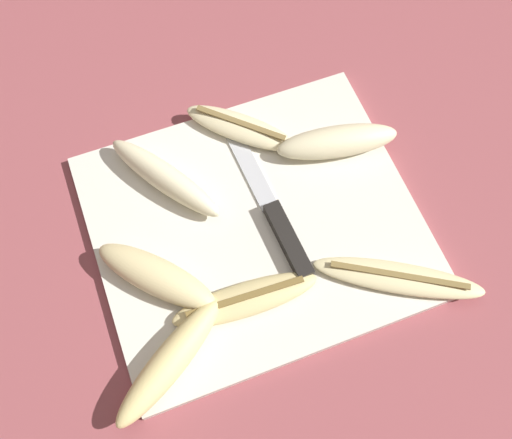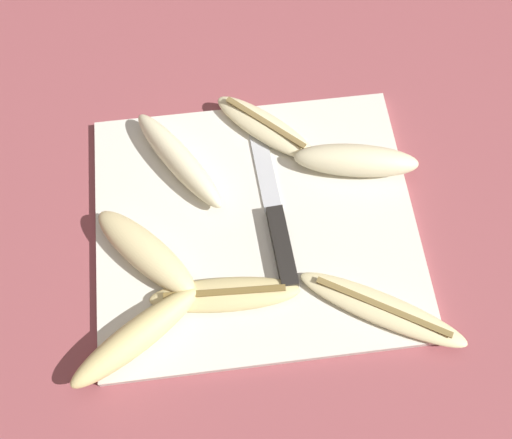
# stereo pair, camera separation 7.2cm
# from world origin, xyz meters

# --- Properties ---
(ground_plane) EXTENTS (4.00, 4.00, 0.00)m
(ground_plane) POSITION_xyz_m (0.00, 0.00, 0.00)
(ground_plane) COLOR #93474C
(cutting_board) EXTENTS (0.39, 0.34, 0.01)m
(cutting_board) POSITION_xyz_m (0.00, 0.00, 0.01)
(cutting_board) COLOR silver
(cutting_board) RESTS_ON ground_plane
(knife) EXTENTS (0.03, 0.22, 0.02)m
(knife) POSITION_xyz_m (0.03, -0.02, 0.02)
(knife) COLOR black
(knife) RESTS_ON cutting_board
(banana_pale_long) EXTENTS (0.16, 0.07, 0.04)m
(banana_pale_long) POSITION_xyz_m (0.13, 0.06, 0.03)
(banana_pale_long) COLOR beige
(banana_pale_long) RESTS_ON cutting_board
(banana_soft_right) EXTENTS (0.19, 0.14, 0.02)m
(banana_soft_right) POSITION_xyz_m (0.13, -0.13, 0.02)
(banana_soft_right) COLOR beige
(banana_soft_right) RESTS_ON cutting_board
(banana_golden_short) EXTENTS (0.16, 0.12, 0.03)m
(banana_golden_short) POSITION_xyz_m (-0.15, -0.13, 0.03)
(banana_golden_short) COLOR #EDD689
(banana_golden_short) RESTS_ON cutting_board
(banana_ripe_center) EXTENTS (0.13, 0.14, 0.03)m
(banana_ripe_center) POSITION_xyz_m (-0.13, -0.03, 0.03)
(banana_ripe_center) COLOR beige
(banana_ripe_center) RESTS_ON cutting_board
(banana_bright_far) EXTENTS (0.12, 0.16, 0.04)m
(banana_bright_far) POSITION_xyz_m (-0.09, 0.09, 0.03)
(banana_bright_far) COLOR beige
(banana_bright_far) RESTS_ON cutting_board
(banana_spotted_left) EXTENTS (0.17, 0.05, 0.02)m
(banana_spotted_left) POSITION_xyz_m (-0.05, -0.09, 0.02)
(banana_spotted_left) COLOR #DBC684
(banana_spotted_left) RESTS_ON cutting_board
(banana_cream_curved) EXTENTS (0.14, 0.13, 0.02)m
(banana_cream_curved) POSITION_xyz_m (0.03, 0.13, 0.02)
(banana_cream_curved) COLOR beige
(banana_cream_curved) RESTS_ON cutting_board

